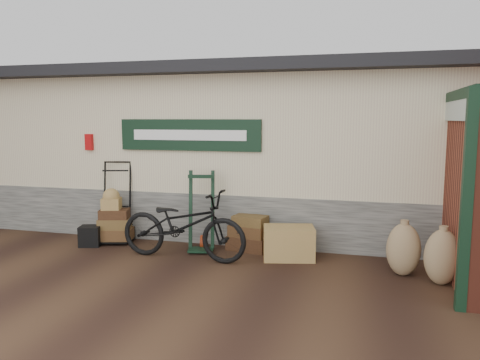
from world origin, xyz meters
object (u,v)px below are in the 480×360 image
(green_barrow, at_px, (201,211))
(black_trunk, at_px, (91,236))
(porter_trolley, at_px, (116,201))
(wicker_hamper, at_px, (289,243))
(bicycle, at_px, (183,221))
(suitcase_stack, at_px, (249,232))

(green_barrow, height_order, black_trunk, green_barrow)
(porter_trolley, height_order, wicker_hamper, porter_trolley)
(porter_trolley, xyz_separation_m, wicker_hamper, (3.23, -0.27, -0.48))
(wicker_hamper, height_order, bicycle, bicycle)
(wicker_hamper, distance_m, bicycle, 1.73)
(bicycle, bearing_deg, porter_trolley, 68.87)
(suitcase_stack, bearing_deg, black_trunk, -169.93)
(suitcase_stack, bearing_deg, green_barrow, -162.56)
(porter_trolley, distance_m, black_trunk, 0.77)
(porter_trolley, distance_m, green_barrow, 1.73)
(green_barrow, bearing_deg, suitcase_stack, 4.26)
(wicker_hamper, xyz_separation_m, bicycle, (-1.63, -0.46, 0.36))
(suitcase_stack, relative_size, black_trunk, 1.93)
(suitcase_stack, bearing_deg, porter_trolley, -178.74)
(green_barrow, height_order, suitcase_stack, green_barrow)
(porter_trolley, relative_size, bicycle, 0.70)
(black_trunk, bearing_deg, porter_trolley, 57.15)
(bicycle, bearing_deg, green_barrow, -8.62)
(wicker_hamper, xyz_separation_m, black_trunk, (-3.51, -0.17, -0.08))
(porter_trolley, xyz_separation_m, black_trunk, (-0.28, -0.44, -0.57))
(black_trunk, bearing_deg, bicycle, -8.85)
(porter_trolley, height_order, green_barrow, porter_trolley)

